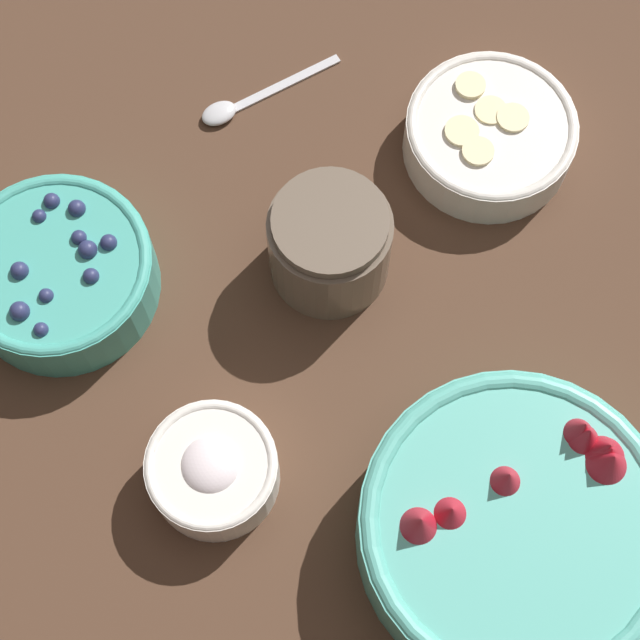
# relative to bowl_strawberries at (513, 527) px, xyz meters

# --- Properties ---
(ground_plane) EXTENTS (4.00, 4.00, 0.00)m
(ground_plane) POSITION_rel_bowl_strawberries_xyz_m (-0.17, 0.09, -0.04)
(ground_plane) COLOR #4C3323
(bowl_strawberries) EXTENTS (0.22, 0.22, 0.10)m
(bowl_strawberries) POSITION_rel_bowl_strawberries_xyz_m (0.00, 0.00, 0.00)
(bowl_strawberries) COLOR #56B7A8
(bowl_strawberries) RESTS_ON ground_plane
(bowl_blueberries) EXTENTS (0.16, 0.16, 0.06)m
(bowl_blueberries) POSITION_rel_bowl_strawberries_xyz_m (-0.39, -0.11, -0.01)
(bowl_blueberries) COLOR #47AD9E
(bowl_blueberries) RESTS_ON ground_plane
(bowl_bananas) EXTENTS (0.14, 0.14, 0.05)m
(bowl_bananas) POSITION_rel_bowl_strawberries_xyz_m (-0.24, 0.23, -0.02)
(bowl_bananas) COLOR silver
(bowl_bananas) RESTS_ON ground_plane
(bowl_cream) EXTENTS (0.10, 0.10, 0.06)m
(bowl_cream) POSITION_rel_bowl_strawberries_xyz_m (-0.18, -0.13, -0.01)
(bowl_cream) COLOR white
(bowl_cream) RESTS_ON ground_plane
(jar_chocolate) EXTENTS (0.10, 0.10, 0.09)m
(jar_chocolate) POSITION_rel_bowl_strawberries_xyz_m (-0.25, 0.06, -0.01)
(jar_chocolate) COLOR brown
(jar_chocolate) RESTS_ON ground_plane
(spoon) EXTENTS (0.05, 0.14, 0.01)m
(spoon) POSITION_rel_bowl_strawberries_xyz_m (-0.42, 0.11, -0.04)
(spoon) COLOR silver
(spoon) RESTS_ON ground_plane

